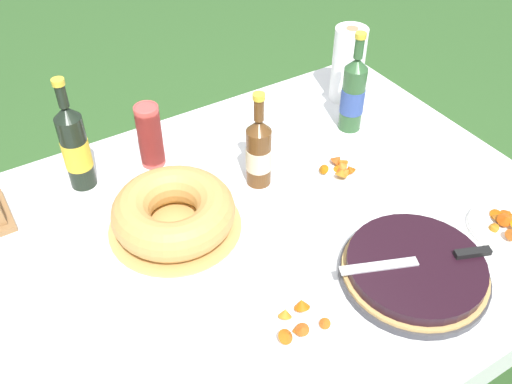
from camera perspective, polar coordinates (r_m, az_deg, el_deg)
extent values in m
plane|color=#335B28|center=(2.05, -0.35, -17.29)|extent=(16.00, 16.00, 0.00)
cube|color=brown|center=(1.54, -0.45, -4.65)|extent=(1.68, 1.20, 0.03)
cylinder|color=brown|center=(2.44, 8.68, 4.75)|extent=(0.06, 0.06, 0.63)
cube|color=white|center=(1.52, -0.45, -4.13)|extent=(1.69, 1.21, 0.00)
cube|color=white|center=(1.97, -9.63, 5.59)|extent=(1.69, 0.00, 0.10)
cube|color=white|center=(2.01, 20.51, 4.06)|extent=(0.00, 1.21, 0.10)
cylinder|color=#38383D|center=(1.46, 15.46, -7.99)|extent=(0.37, 0.37, 0.02)
cylinder|color=tan|center=(1.45, 15.56, -7.60)|extent=(0.35, 0.35, 0.01)
cylinder|color=black|center=(1.43, 15.70, -7.10)|extent=(0.33, 0.33, 0.03)
cube|color=silver|center=(1.39, 12.21, -7.25)|extent=(0.19, 0.10, 0.00)
cube|color=black|center=(1.48, 20.85, -5.68)|extent=(0.09, 0.05, 0.01)
cylinder|color=tan|center=(1.55, -8.06, -3.41)|extent=(0.36, 0.36, 0.01)
torus|color=tan|center=(1.51, -8.25, -1.94)|extent=(0.33, 0.33, 0.10)
cylinder|color=#E04C47|center=(1.74, -10.35, 4.14)|extent=(0.07, 0.07, 0.09)
cylinder|color=#E04C47|center=(1.73, -10.40, 4.48)|extent=(0.07, 0.07, 0.09)
cylinder|color=#E04C47|center=(1.72, -10.46, 4.83)|extent=(0.07, 0.07, 0.09)
cylinder|color=#E04C47|center=(1.72, -10.51, 5.17)|extent=(0.07, 0.07, 0.09)
cylinder|color=#E04C47|center=(1.71, -10.56, 5.52)|extent=(0.07, 0.07, 0.09)
cylinder|color=#E04C47|center=(1.70, -10.61, 5.88)|extent=(0.07, 0.07, 0.09)
cylinder|color=#E04C47|center=(1.69, -10.67, 6.24)|extent=(0.07, 0.07, 0.09)
cylinder|color=#E04C47|center=(1.69, -10.72, 6.60)|extent=(0.07, 0.07, 0.09)
cylinder|color=#E04C47|center=(1.68, -10.78, 6.96)|extent=(0.07, 0.07, 0.09)
torus|color=#E04C47|center=(1.65, -10.98, 8.31)|extent=(0.07, 0.07, 0.01)
cylinder|color=#2D562D|center=(1.86, 9.62, 9.15)|extent=(0.07, 0.07, 0.22)
cylinder|color=#334C93|center=(1.86, 9.61, 9.04)|extent=(0.08, 0.08, 0.08)
cone|color=#2D562D|center=(1.79, 10.08, 12.56)|extent=(0.07, 0.07, 0.04)
cylinder|color=#2D562D|center=(1.77, 10.27, 13.98)|extent=(0.03, 0.03, 0.06)
cylinder|color=gold|center=(1.75, 10.44, 15.15)|extent=(0.03, 0.03, 0.02)
cylinder|color=brown|center=(1.62, 0.27, 3.52)|extent=(0.07, 0.07, 0.18)
cylinder|color=beige|center=(1.62, 0.27, 3.42)|extent=(0.07, 0.07, 0.07)
cone|color=brown|center=(1.55, 0.28, 6.68)|extent=(0.07, 0.07, 0.04)
cylinder|color=brown|center=(1.52, 0.29, 8.24)|extent=(0.03, 0.03, 0.06)
cylinder|color=gold|center=(1.50, 0.29, 9.53)|extent=(0.03, 0.03, 0.02)
cylinder|color=black|center=(1.67, -17.52, 3.82)|extent=(0.07, 0.07, 0.23)
cylinder|color=yellow|center=(1.67, -17.49, 3.70)|extent=(0.08, 0.08, 0.09)
cone|color=black|center=(1.60, -18.48, 7.58)|extent=(0.07, 0.07, 0.04)
cylinder|color=black|center=(1.57, -18.87, 9.10)|extent=(0.03, 0.03, 0.07)
cylinder|color=gold|center=(1.55, -19.19, 10.35)|extent=(0.03, 0.03, 0.02)
cylinder|color=white|center=(1.32, 4.44, -13.80)|extent=(0.23, 0.23, 0.01)
torus|color=white|center=(1.31, 4.46, -13.60)|extent=(0.22, 0.22, 0.01)
cone|color=#BF5E18|center=(1.31, 6.85, -12.90)|extent=(0.03, 0.03, 0.03)
cone|color=#BC5F15|center=(1.30, 4.34, -13.28)|extent=(0.03, 0.04, 0.03)
cone|color=#C27A1D|center=(1.32, 2.94, -11.97)|extent=(0.05, 0.05, 0.03)
cone|color=#C35A0B|center=(1.33, 4.59, -11.05)|extent=(0.05, 0.06, 0.04)
cone|color=#BD5D12|center=(1.27, 3.15, -14.15)|extent=(0.05, 0.05, 0.04)
cone|color=#C0591A|center=(1.28, 4.63, -13.45)|extent=(0.04, 0.04, 0.03)
cylinder|color=white|center=(1.71, 8.19, 1.96)|extent=(0.20, 0.20, 0.01)
torus|color=white|center=(1.71, 8.21, 2.17)|extent=(0.20, 0.20, 0.01)
cone|color=#B7480A|center=(1.70, 9.35, 2.33)|extent=(0.04, 0.04, 0.03)
cone|color=orange|center=(1.70, 8.26, 2.40)|extent=(0.05, 0.05, 0.03)
cone|color=#AE5C08|center=(1.68, 6.71, 2.36)|extent=(0.04, 0.04, 0.04)
cone|color=#B96B19|center=(1.67, 8.59, 1.97)|extent=(0.05, 0.04, 0.04)
cone|color=#CE4C0B|center=(1.71, 8.83, 2.81)|extent=(0.04, 0.04, 0.04)
cone|color=#C26E21|center=(1.70, 8.54, 2.72)|extent=(0.04, 0.04, 0.03)
cone|color=#A86C1D|center=(1.70, 9.06, 2.05)|extent=(0.05, 0.05, 0.04)
cone|color=#B14814|center=(1.73, 8.19, 3.25)|extent=(0.06, 0.06, 0.05)
cone|color=#AF5D14|center=(1.73, 8.47, 2.96)|extent=(0.05, 0.04, 0.05)
cone|color=#AB4714|center=(1.70, 8.37, 2.40)|extent=(0.05, 0.05, 0.04)
cylinder|color=white|center=(1.66, 23.70, -3.28)|extent=(0.20, 0.20, 0.01)
torus|color=white|center=(1.66, 23.78, -3.08)|extent=(0.20, 0.20, 0.01)
cone|color=#C8500E|center=(1.68, 23.91, -1.97)|extent=(0.05, 0.06, 0.04)
cone|color=#B4511B|center=(1.66, 23.47, -2.53)|extent=(0.05, 0.05, 0.03)
cone|color=#C65D0C|center=(1.67, 23.11, -1.98)|extent=(0.06, 0.06, 0.04)
cone|color=#CE4E0E|center=(1.64, 23.68, -2.43)|extent=(0.05, 0.04, 0.04)
cone|color=#C1621A|center=(1.66, 23.60, -2.25)|extent=(0.04, 0.05, 0.03)
cone|color=#B35418|center=(1.61, 24.25, -3.85)|extent=(0.04, 0.04, 0.04)
cone|color=#B36A16|center=(1.63, 22.54, -3.25)|extent=(0.04, 0.04, 0.04)
cone|color=#AE5B15|center=(1.67, 23.29, -2.30)|extent=(0.06, 0.06, 0.04)
cylinder|color=white|center=(2.00, 9.19, 12.48)|extent=(0.11, 0.11, 0.26)
cylinder|color=#9E7A56|center=(1.94, 9.61, 15.84)|extent=(0.04, 0.04, 0.00)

